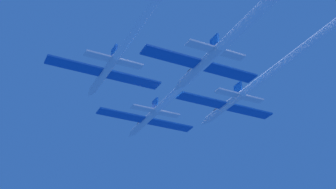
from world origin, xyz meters
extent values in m
cylinder|color=silver|center=(0.47, 0.33, -0.25)|extent=(1.17, 10.62, 1.17)
cone|color=silver|center=(0.47, 6.81, -0.25)|extent=(1.15, 2.34, 1.15)
ellipsoid|color=black|center=(0.47, 2.67, 0.25)|extent=(0.82, 2.12, 0.58)
cube|color=#0F51B2|center=(-4.15, -0.20, -0.25)|extent=(8.07, 2.34, 0.25)
cube|color=#0F51B2|center=(5.09, -0.20, -0.25)|extent=(8.07, 2.34, 0.25)
cube|color=#0F51B2|center=(0.47, -3.92, 1.19)|extent=(0.31, 1.91, 1.70)
cube|color=silver|center=(-1.93, -4.13, -0.25)|extent=(3.63, 1.40, 0.25)
cube|color=silver|center=(2.87, -4.13, -0.25)|extent=(3.63, 1.40, 0.25)
cylinder|color=white|center=(0.47, -22.50, -0.25)|extent=(1.05, 35.04, 1.05)
cylinder|color=silver|center=(-10.62, -9.82, 0.82)|extent=(1.17, 10.62, 1.17)
cone|color=silver|center=(-10.62, -3.34, 0.82)|extent=(1.15, 2.34, 1.15)
ellipsoid|color=black|center=(-10.62, -7.48, 1.31)|extent=(0.82, 2.12, 0.58)
cube|color=#0F51B2|center=(-15.24, -10.35, 0.82)|extent=(8.07, 2.34, 0.25)
cube|color=#0F51B2|center=(-6.00, -10.35, 0.82)|extent=(8.07, 2.34, 0.25)
cube|color=#0F51B2|center=(-10.62, -14.07, 2.25)|extent=(0.31, 1.91, 1.70)
cube|color=silver|center=(-13.02, -14.28, 0.82)|extent=(3.63, 1.40, 0.25)
cube|color=silver|center=(-8.22, -14.28, 0.82)|extent=(3.63, 1.40, 0.25)
cylinder|color=silver|center=(10.27, -9.86, 0.05)|extent=(1.17, 10.62, 1.17)
cone|color=silver|center=(10.27, -3.38, 0.05)|extent=(1.15, 2.34, 1.15)
ellipsoid|color=black|center=(10.27, -7.52, 0.54)|extent=(0.82, 2.12, 0.58)
cube|color=#0F51B2|center=(5.65, -10.39, 0.05)|extent=(8.07, 2.34, 0.25)
cube|color=#0F51B2|center=(14.90, -10.39, 0.05)|extent=(8.07, 2.34, 0.25)
cube|color=#0F51B2|center=(10.27, -14.11, 1.48)|extent=(0.31, 1.91, 1.70)
cube|color=silver|center=(7.87, -14.32, 0.05)|extent=(3.63, 1.40, 0.25)
cube|color=silver|center=(12.68, -14.32, 0.05)|extent=(3.63, 1.40, 0.25)
cylinder|color=white|center=(10.27, -29.60, 0.05)|extent=(1.05, 28.86, 1.05)
cylinder|color=silver|center=(-0.06, -19.67, -0.39)|extent=(1.17, 10.62, 1.17)
cone|color=silver|center=(-0.06, -13.18, -0.39)|extent=(1.15, 2.34, 1.15)
ellipsoid|color=black|center=(-0.06, -17.33, 0.10)|extent=(0.82, 2.12, 0.58)
cube|color=#0F51B2|center=(-4.68, -20.20, -0.39)|extent=(8.07, 2.34, 0.25)
cube|color=#0F51B2|center=(4.56, -20.20, -0.39)|extent=(8.07, 2.34, 0.25)
cube|color=#0F51B2|center=(-0.06, -23.91, 1.04)|extent=(0.31, 1.91, 1.70)
cube|color=silver|center=(-2.46, -24.13, -0.39)|extent=(3.63, 1.40, 0.25)
cube|color=silver|center=(2.34, -24.13, -0.39)|extent=(3.63, 1.40, 0.25)
camera|label=1|loc=(-27.28, -65.43, -33.56)|focal=48.37mm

